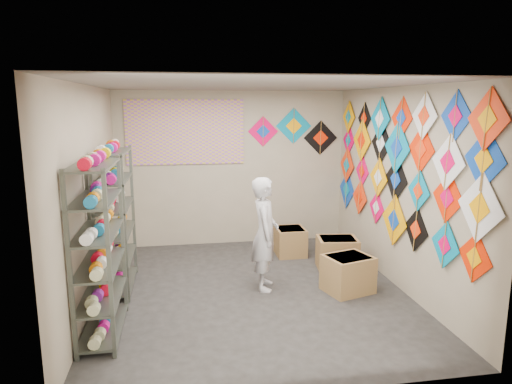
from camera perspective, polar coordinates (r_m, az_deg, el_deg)
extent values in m
plane|color=black|center=(6.26, -0.46, -12.31)|extent=(4.50, 4.50, 0.00)
plane|color=tan|center=(8.06, -2.99, 2.93)|extent=(4.00, 0.00, 4.00)
plane|color=tan|center=(3.72, 5.00, -6.67)|extent=(4.00, 0.00, 4.00)
plane|color=tan|center=(5.90, -20.05, -0.71)|extent=(0.00, 4.50, 4.50)
plane|color=tan|center=(6.48, 17.27, 0.46)|extent=(0.00, 4.50, 4.50)
plane|color=slate|center=(5.76, -0.50, 13.20)|extent=(4.50, 4.50, 0.00)
cube|color=#4C5147|center=(5.14, -19.03, -6.91)|extent=(0.40, 1.10, 1.90)
cube|color=#4C5147|center=(6.38, -17.16, -3.36)|extent=(0.40, 1.10, 1.90)
cylinder|color=#E1108D|center=(4.67, -20.05, -7.58)|extent=(0.12, 0.10, 0.12)
cylinder|color=orange|center=(4.84, -19.64, -6.87)|extent=(0.12, 0.10, 0.12)
cylinder|color=yellow|center=(5.03, -19.27, -6.21)|extent=(0.12, 0.10, 0.12)
cylinder|color=white|center=(5.21, -18.92, -5.59)|extent=(0.12, 0.10, 0.12)
cylinder|color=red|center=(5.39, -18.60, -5.02)|extent=(0.12, 0.10, 0.12)
cylinder|color=#7D1D8D|center=(5.57, -18.30, -4.48)|extent=(0.12, 0.10, 0.12)
cylinder|color=beige|center=(5.90, -17.81, -3.61)|extent=(0.12, 0.10, 0.12)
cylinder|color=#176C9D|center=(6.08, -17.56, -3.16)|extent=(0.12, 0.10, 0.12)
cylinder|color=#E1108D|center=(6.27, -17.32, -2.74)|extent=(0.12, 0.10, 0.12)
cylinder|color=orange|center=(6.45, -17.10, -2.34)|extent=(0.12, 0.10, 0.12)
cylinder|color=yellow|center=(6.64, -16.89, -1.96)|extent=(0.12, 0.10, 0.12)
cylinder|color=white|center=(6.82, -16.69, -1.61)|extent=(0.12, 0.10, 0.12)
cube|color=#EF2200|center=(5.12, 25.68, -7.41)|extent=(0.02, 0.53, 0.53)
cube|color=#017DA4|center=(5.51, 22.55, -6.15)|extent=(0.02, 0.55, 0.55)
cube|color=black|center=(6.07, 19.38, -4.46)|extent=(0.03, 0.58, 0.58)
cube|color=#FFA300|center=(6.54, 16.88, -3.40)|extent=(0.01, 0.72, 0.72)
cube|color=#EA004E|center=(7.08, 14.83, -1.88)|extent=(0.02, 0.50, 0.50)
cube|color=#FF3209|center=(7.62, 12.83, -0.64)|extent=(0.03, 0.57, 0.57)
cube|color=#0C3FAD|center=(8.21, 11.28, 0.32)|extent=(0.02, 0.69, 0.69)
cube|color=white|center=(4.95, 26.20, -1.80)|extent=(0.02, 0.71, 0.71)
cube|color=#EF2200|center=(5.44, 22.82, -0.65)|extent=(0.02, 0.58, 0.58)
cube|color=#017DA4|center=(5.93, 19.66, 0.12)|extent=(0.01, 0.51, 0.51)
cube|color=black|center=(6.48, 17.10, 1.52)|extent=(0.04, 0.65, 0.65)
cube|color=#FFA300|center=(6.94, 15.06, 1.76)|extent=(0.02, 0.58, 0.58)
cube|color=#EA004E|center=(7.55, 13.13, 2.55)|extent=(0.01, 0.51, 0.51)
cube|color=#FF3209|center=(8.13, 11.29, 3.31)|extent=(0.02, 0.63, 0.63)
cube|color=#0C3FAD|center=(4.91, 26.66, 3.64)|extent=(0.03, 0.62, 0.62)
cube|color=white|center=(5.38, 22.88, 3.49)|extent=(0.04, 0.63, 0.63)
cube|color=#EF2200|center=(5.90, 19.94, 5.07)|extent=(0.01, 0.60, 0.60)
cube|color=#017DA4|center=(6.42, 17.20, 5.33)|extent=(0.02, 0.71, 0.71)
cube|color=black|center=(6.90, 15.36, 5.94)|extent=(0.02, 0.64, 0.64)
cube|color=#FFA300|center=(7.51, 13.07, 6.30)|extent=(0.02, 0.68, 0.68)
cube|color=#EA004E|center=(8.10, 11.50, 6.34)|extent=(0.03, 0.52, 0.52)
cube|color=#FF3209|center=(4.86, 27.00, 8.13)|extent=(0.04, 0.61, 0.61)
cube|color=#0C3FAD|center=(5.32, 23.72, 8.68)|extent=(0.01, 0.56, 0.56)
cube|color=white|center=(5.82, 20.29, 8.92)|extent=(0.03, 0.57, 0.57)
cube|color=#EF2200|center=(6.36, 17.74, 8.82)|extent=(0.04, 0.57, 0.57)
cube|color=#017DA4|center=(6.91, 15.25, 8.85)|extent=(0.03, 0.63, 0.63)
cube|color=black|center=(7.48, 13.39, 8.95)|extent=(0.02, 0.51, 0.51)
cube|color=#FFA300|center=(8.07, 11.51, 9.19)|extent=(0.02, 0.55, 0.55)
cube|color=#EA004E|center=(8.07, 0.89, 7.58)|extent=(0.54, 0.02, 0.54)
cube|color=#017DA4|center=(8.18, 4.72, 8.22)|extent=(0.64, 0.02, 0.64)
cube|color=black|center=(8.33, 8.06, 6.72)|extent=(0.62, 0.02, 0.62)
cube|color=#9851B0|center=(7.93, -8.83, 7.40)|extent=(2.00, 0.01, 1.10)
imported|color=beige|center=(6.13, 1.12, -5.22)|extent=(0.68, 0.55, 1.53)
cube|color=olive|center=(6.30, 11.41, -9.99)|extent=(0.70, 0.64, 0.49)
cube|color=olive|center=(7.10, 10.11, -7.56)|extent=(0.65, 0.56, 0.48)
cube|color=olive|center=(7.64, 4.30, -6.17)|extent=(0.48, 0.52, 0.45)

